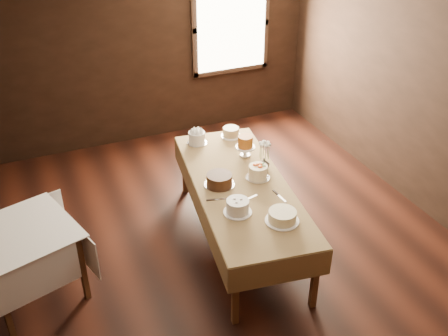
# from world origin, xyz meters

# --- Properties ---
(floor) EXTENTS (5.00, 6.00, 0.01)m
(floor) POSITION_xyz_m (0.00, 0.00, 0.00)
(floor) COLOR black
(floor) RESTS_ON ground
(wall_back) EXTENTS (5.00, 0.02, 2.80)m
(wall_back) POSITION_xyz_m (0.00, 3.00, 1.40)
(wall_back) COLOR black
(wall_back) RESTS_ON ground
(wall_right) EXTENTS (0.02, 6.00, 2.80)m
(wall_right) POSITION_xyz_m (2.50, 0.00, 1.40)
(wall_right) COLOR black
(wall_right) RESTS_ON ground
(window) EXTENTS (1.10, 0.05, 1.30)m
(window) POSITION_xyz_m (1.30, 2.94, 1.60)
(window) COLOR #FFEABF
(window) RESTS_ON wall_back
(display_table) EXTENTS (1.31, 2.61, 0.78)m
(display_table) POSITION_xyz_m (0.15, 0.09, 0.72)
(display_table) COLOR #4B2B16
(display_table) RESTS_ON ground
(side_table) EXTENTS (1.18, 1.18, 0.80)m
(side_table) POSITION_xyz_m (-2.11, 0.13, 0.70)
(side_table) COLOR #4B2B16
(side_table) RESTS_ON ground
(cake_meringue) EXTENTS (0.24, 0.24, 0.15)m
(cake_meringue) POSITION_xyz_m (0.04, 1.13, 0.85)
(cake_meringue) COLOR silver
(cake_meringue) RESTS_ON display_table
(cake_speckled) EXTENTS (0.26, 0.26, 0.12)m
(cake_speckled) POSITION_xyz_m (0.50, 1.14, 0.83)
(cake_speckled) COLOR white
(cake_speckled) RESTS_ON display_table
(cake_caramel) EXTENTS (0.23, 0.23, 0.27)m
(cake_caramel) POSITION_xyz_m (0.45, 0.63, 0.89)
(cake_caramel) COLOR white
(cake_caramel) RESTS_ON display_table
(cake_chocolate) EXTENTS (0.38, 0.38, 0.13)m
(cake_chocolate) POSITION_xyz_m (-0.07, 0.16, 0.84)
(cake_chocolate) COLOR silver
(cake_chocolate) RESTS_ON display_table
(cake_flowers) EXTENTS (0.28, 0.28, 0.16)m
(cake_flowers) POSITION_xyz_m (0.37, 0.12, 0.85)
(cake_flowers) COLOR silver
(cake_flowers) RESTS_ON display_table
(cake_swirl) EXTENTS (0.29, 0.29, 0.15)m
(cake_swirl) POSITION_xyz_m (-0.10, -0.37, 0.84)
(cake_swirl) COLOR white
(cake_swirl) RESTS_ON display_table
(cake_cream) EXTENTS (0.38, 0.38, 0.12)m
(cake_cream) POSITION_xyz_m (0.24, -0.67, 0.83)
(cake_cream) COLOR white
(cake_cream) RESTS_ON display_table
(cake_server_a) EXTENTS (0.24, 0.08, 0.01)m
(cake_server_a) POSITION_xyz_m (0.14, -0.19, 0.78)
(cake_server_a) COLOR silver
(cake_server_a) RESTS_ON display_table
(cake_server_b) EXTENTS (0.05, 0.24, 0.01)m
(cake_server_b) POSITION_xyz_m (0.42, -0.33, 0.78)
(cake_server_b) COLOR silver
(cake_server_b) RESTS_ON display_table
(cake_server_d) EXTENTS (0.21, 0.16, 0.01)m
(cake_server_d) POSITION_xyz_m (0.48, 0.33, 0.78)
(cake_server_d) COLOR silver
(cake_server_d) RESTS_ON display_table
(cake_server_e) EXTENTS (0.24, 0.08, 0.01)m
(cake_server_e) POSITION_xyz_m (-0.15, -0.10, 0.78)
(cake_server_e) COLOR silver
(cake_server_e) RESTS_ON display_table
(flower_vase) EXTENTS (0.16, 0.16, 0.13)m
(flower_vase) POSITION_xyz_m (0.52, 0.28, 0.84)
(flower_vase) COLOR #2D2823
(flower_vase) RESTS_ON display_table
(flower_bouquet) EXTENTS (0.14, 0.14, 0.20)m
(flower_bouquet) POSITION_xyz_m (0.52, 0.28, 1.03)
(flower_bouquet) COLOR white
(flower_bouquet) RESTS_ON flower_vase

